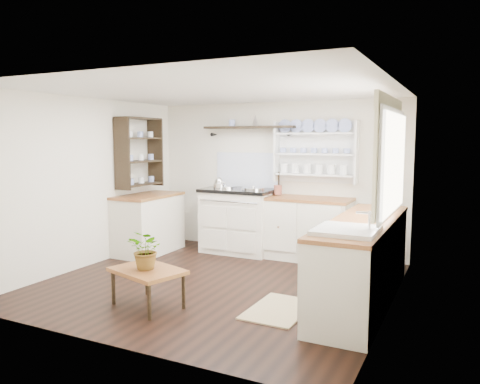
# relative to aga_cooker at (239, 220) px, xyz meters

# --- Properties ---
(floor) EXTENTS (4.00, 3.80, 0.01)m
(floor) POSITION_rel_aga_cooker_xyz_m (0.48, -1.57, -0.50)
(floor) COLOR black
(floor) RESTS_ON ground
(wall_back) EXTENTS (4.00, 0.02, 2.30)m
(wall_back) POSITION_rel_aga_cooker_xyz_m (0.48, 0.33, 0.65)
(wall_back) COLOR silver
(wall_back) RESTS_ON ground
(wall_right) EXTENTS (0.02, 3.80, 2.30)m
(wall_right) POSITION_rel_aga_cooker_xyz_m (2.48, -1.57, 0.65)
(wall_right) COLOR silver
(wall_right) RESTS_ON ground
(wall_left) EXTENTS (0.02, 3.80, 2.30)m
(wall_left) POSITION_rel_aga_cooker_xyz_m (-1.52, -1.57, 0.65)
(wall_left) COLOR silver
(wall_left) RESTS_ON ground
(ceiling) EXTENTS (4.00, 3.80, 0.01)m
(ceiling) POSITION_rel_aga_cooker_xyz_m (0.48, -1.57, 1.80)
(ceiling) COLOR white
(ceiling) RESTS_ON wall_back
(window) EXTENTS (0.08, 1.55, 1.22)m
(window) POSITION_rel_aga_cooker_xyz_m (2.43, -1.42, 1.06)
(window) COLOR white
(window) RESTS_ON wall_right
(aga_cooker) EXTENTS (1.10, 0.76, 1.01)m
(aga_cooker) POSITION_rel_aga_cooker_xyz_m (0.00, 0.00, 0.00)
(aga_cooker) COLOR silver
(aga_cooker) RESTS_ON floor
(back_cabinets) EXTENTS (1.27, 0.63, 0.90)m
(back_cabinets) POSITION_rel_aga_cooker_xyz_m (1.08, 0.03, -0.04)
(back_cabinets) COLOR beige
(back_cabinets) RESTS_ON floor
(right_cabinets) EXTENTS (0.62, 2.43, 0.90)m
(right_cabinets) POSITION_rel_aga_cooker_xyz_m (2.18, -1.47, -0.04)
(right_cabinets) COLOR beige
(right_cabinets) RESTS_ON floor
(belfast_sink) EXTENTS (0.55, 0.60, 0.45)m
(belfast_sink) POSITION_rel_aga_cooker_xyz_m (2.18, -2.22, 0.30)
(belfast_sink) COLOR white
(belfast_sink) RESTS_ON right_cabinets
(left_cabinets) EXTENTS (0.62, 1.13, 0.90)m
(left_cabinets) POSITION_rel_aga_cooker_xyz_m (-1.22, -0.67, -0.04)
(left_cabinets) COLOR beige
(left_cabinets) RESTS_ON floor
(plate_rack) EXTENTS (1.20, 0.22, 0.90)m
(plate_rack) POSITION_rel_aga_cooker_xyz_m (1.13, 0.29, 1.06)
(plate_rack) COLOR white
(plate_rack) RESTS_ON wall_back
(high_shelf) EXTENTS (1.50, 0.29, 0.16)m
(high_shelf) POSITION_rel_aga_cooker_xyz_m (0.08, 0.21, 1.41)
(high_shelf) COLOR black
(high_shelf) RESTS_ON wall_back
(left_shelving) EXTENTS (0.28, 0.80, 1.05)m
(left_shelving) POSITION_rel_aga_cooker_xyz_m (-1.36, -0.67, 1.05)
(left_shelving) COLOR black
(left_shelving) RESTS_ON wall_left
(kettle) EXTENTS (0.18, 0.18, 0.22)m
(kettle) POSITION_rel_aga_cooker_xyz_m (-0.28, -0.12, 0.54)
(kettle) COLOR silver
(kettle) RESTS_ON aga_cooker
(utensil_crock) EXTENTS (0.12, 0.12, 0.14)m
(utensil_crock) POSITION_rel_aga_cooker_xyz_m (0.59, 0.11, 0.48)
(utensil_crock) COLOR brown
(utensil_crock) RESTS_ON back_cabinets
(center_table) EXTENTS (0.86, 0.72, 0.40)m
(center_table) POSITION_rel_aga_cooker_xyz_m (0.20, -2.57, -0.15)
(center_table) COLOR brown
(center_table) RESTS_ON floor
(potted_plant) EXTENTS (0.40, 0.36, 0.41)m
(potted_plant) POSITION_rel_aga_cooker_xyz_m (0.20, -2.57, 0.11)
(potted_plant) COLOR #3F7233
(potted_plant) RESTS_ON center_table
(floor_rug) EXTENTS (0.57, 0.86, 0.02)m
(floor_rug) POSITION_rel_aga_cooker_xyz_m (1.47, -2.08, -0.49)
(floor_rug) COLOR #948556
(floor_rug) RESTS_ON floor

